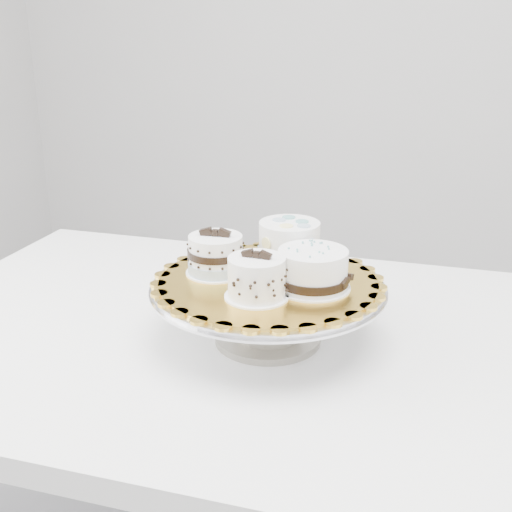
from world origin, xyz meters
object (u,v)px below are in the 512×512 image
at_px(cake_dots, 289,243).
at_px(cake_ribbon, 313,271).
at_px(cake_swirl, 257,279).
at_px(table, 242,364).
at_px(cake_board, 268,281).
at_px(cake_stand, 268,301).
at_px(cake_banded, 216,256).

relative_size(cake_dots, cake_ribbon, 0.98).
xyz_separation_m(cake_swirl, cake_ribbon, (0.07, 0.07, -0.00)).
height_order(table, cake_swirl, cake_swirl).
distance_m(cake_board, cake_swirl, 0.08).
xyz_separation_m(table, cake_ribbon, (0.14, -0.03, 0.21)).
height_order(cake_swirl, cake_ribbon, cake_swirl).
xyz_separation_m(cake_board, cake_dots, (0.01, 0.08, 0.04)).
bearing_deg(cake_board, cake_stand, 0.90).
relative_size(table, cake_stand, 3.42).
bearing_deg(cake_dots, cake_stand, -96.51).
bearing_deg(cake_swirl, cake_stand, 94.58).
relative_size(table, cake_banded, 13.11).
bearing_deg(cake_board, cake_swirl, -83.47).
height_order(cake_banded, cake_ribbon, cake_banded).
bearing_deg(cake_board, cake_dots, 83.97).
bearing_deg(cake_swirl, cake_dots, 87.99).
bearing_deg(cake_ribbon, cake_banded, -174.81).
xyz_separation_m(table, cake_stand, (0.06, -0.02, 0.14)).
distance_m(cake_stand, cake_banded, 0.12).
xyz_separation_m(cake_stand, cake_swirl, (0.01, -0.07, 0.07)).
height_order(cake_stand, cake_ribbon, cake_ribbon).
relative_size(cake_stand, cake_ribbon, 3.04).
distance_m(table, cake_swirl, 0.24).
relative_size(cake_board, cake_banded, 3.53).
xyz_separation_m(cake_stand, cake_ribbon, (0.08, -0.01, 0.07)).
bearing_deg(cake_dots, table, -138.93).
bearing_deg(cake_board, cake_ribbon, -4.19).
xyz_separation_m(cake_stand, cake_banded, (-0.09, -0.00, 0.07)).
distance_m(cake_swirl, cake_ribbon, 0.10).
xyz_separation_m(cake_banded, cake_ribbon, (0.17, -0.00, -0.00)).
bearing_deg(cake_banded, cake_ribbon, -8.51).
xyz_separation_m(cake_stand, cake_board, (-0.00, -0.00, 0.04)).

